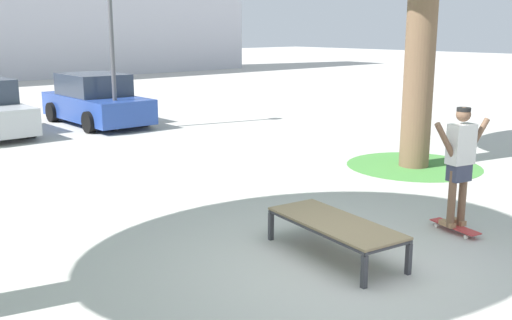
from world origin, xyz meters
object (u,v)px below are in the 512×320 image
Objects in this scene: skateboard at (455,227)px; car_blue at (96,101)px; skate_box at (335,225)px; skater at (460,159)px.

car_blue is (0.77, 12.32, 0.61)m from skateboard.
car_blue is at bearing 86.43° from skateboard.
car_blue reaches higher than skateboard.
skate_box is at bearing -103.03° from car_blue.
car_blue reaches higher than skate_box.
skater is 12.35m from car_blue.
skateboard is at bearing -15.69° from skate_box.
skateboard is 0.49× the size of skater.
skater reaches higher than skateboard.
car_blue is at bearing 76.97° from skate_box.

